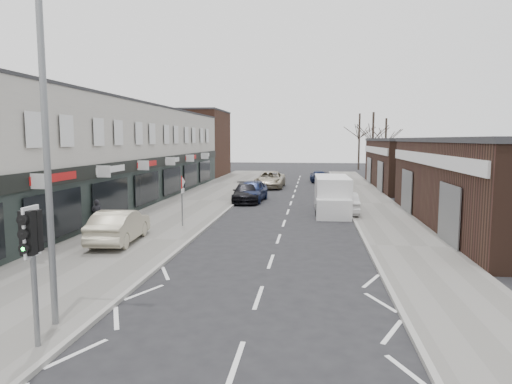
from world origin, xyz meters
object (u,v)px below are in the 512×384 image
(parked_car_right_a, at_px, (344,203))
(parked_car_right_b, at_px, (333,188))
(pedestrian, at_px, (97,214))
(parked_car_left_c, at_px, (270,180))
(parked_car_right_c, at_px, (319,176))
(warning_sign, at_px, (183,186))
(traffic_light, at_px, (32,244))
(white_van, at_px, (332,196))
(street_lamp, at_px, (53,140))
(parked_car_left_b, at_px, (246,193))
(parked_car_left_a, at_px, (252,191))
(sedan_on_pavement, at_px, (119,226))

(parked_car_right_a, distance_m, parked_car_right_b, 9.51)
(pedestrian, relative_size, parked_car_left_c, 0.27)
(parked_car_right_c, bearing_deg, warning_sign, 71.23)
(parked_car_left_c, bearing_deg, traffic_light, -92.20)
(warning_sign, bearing_deg, pedestrian, -160.76)
(parked_car_right_b, bearing_deg, white_van, 92.35)
(warning_sign, xyz_separation_m, parked_car_right_b, (8.36, 15.08, -1.56))
(street_lamp, xyz_separation_m, parked_car_right_a, (8.03, 18.38, -3.93))
(parked_car_left_b, bearing_deg, street_lamp, -98.43)
(parked_car_right_a, bearing_deg, pedestrian, 26.59)
(pedestrian, bearing_deg, parked_car_left_b, -134.88)
(parked_car_left_a, bearing_deg, parked_car_left_c, 91.19)
(warning_sign, bearing_deg, parked_car_left_c, 82.55)
(traffic_light, relative_size, street_lamp, 0.39)
(parked_car_left_a, distance_m, parked_car_right_b, 7.54)
(street_lamp, distance_m, parked_car_left_a, 23.90)
(parked_car_left_b, xyz_separation_m, parked_car_right_b, (6.52, 4.86, -0.05))
(street_lamp, relative_size, parked_car_right_c, 1.88)
(white_van, relative_size, parked_car_left_a, 1.26)
(sedan_on_pavement, height_order, parked_car_right_a, sedan_on_pavement)
(traffic_light, height_order, street_lamp, street_lamp)
(parked_car_right_c, bearing_deg, parked_car_left_c, 50.77)
(traffic_light, xyz_separation_m, parked_car_right_c, (6.60, 40.99, -1.80))
(traffic_light, xyz_separation_m, parked_car_left_b, (1.08, 24.23, -1.73))
(sedan_on_pavement, relative_size, parked_car_right_c, 1.04)
(parked_car_left_a, bearing_deg, parked_car_right_b, 39.13)
(white_van, height_order, parked_car_left_a, white_van)
(traffic_light, bearing_deg, pedestrian, 110.85)
(traffic_light, relative_size, sedan_on_pavement, 0.70)
(parked_car_left_b, height_order, parked_car_left_c, parked_car_left_c)
(pedestrian, distance_m, parked_car_right_c, 30.59)
(street_lamp, distance_m, warning_sign, 13.04)
(parked_car_right_a, bearing_deg, traffic_light, 65.81)
(sedan_on_pavement, xyz_separation_m, parked_car_left_c, (4.37, 24.54, -0.07))
(pedestrian, bearing_deg, parked_car_right_a, -169.26)
(traffic_light, bearing_deg, sedan_on_pavement, 103.89)
(traffic_light, distance_m, street_lamp, 2.52)
(pedestrian, bearing_deg, sedan_on_pavement, 113.24)
(sedan_on_pavement, bearing_deg, parked_car_right_c, -110.92)
(street_lamp, xyz_separation_m, warning_sign, (-0.63, 12.80, -2.42))
(sedan_on_pavement, relative_size, pedestrian, 2.92)
(traffic_light, relative_size, pedestrian, 2.05)
(traffic_light, distance_m, pedestrian, 13.58)
(white_van, height_order, pedestrian, white_van)
(sedan_on_pavement, height_order, parked_car_left_b, sedan_on_pavement)
(sedan_on_pavement, relative_size, parked_car_left_b, 0.93)
(parked_car_left_b, bearing_deg, warning_sign, -105.63)
(parked_car_left_b, bearing_deg, white_van, -39.77)
(traffic_light, distance_m, parked_car_right_c, 41.56)
(street_lamp, distance_m, parked_car_right_c, 40.54)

